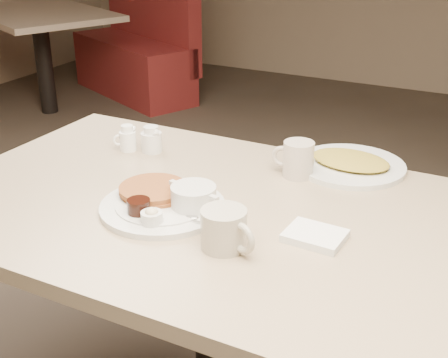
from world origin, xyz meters
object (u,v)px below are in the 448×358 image
at_px(creamer_left, 127,139).
at_px(booth_back_left, 129,45).
at_px(creamer_right, 151,140).
at_px(main_plate, 167,201).
at_px(coffee_mug_far, 297,159).
at_px(hash_plate, 350,164).
at_px(coffee_mug_near, 225,229).
at_px(diner_table, 220,266).

distance_m(creamer_left, booth_back_left, 3.19).
bearing_deg(creamer_right, booth_back_left, 127.05).
relative_size(main_plate, coffee_mug_far, 3.31).
height_order(main_plate, hash_plate, main_plate).
bearing_deg(coffee_mug_far, coffee_mug_near, -89.85).
bearing_deg(diner_table, booth_back_left, 129.35).
bearing_deg(booth_back_left, coffee_mug_near, -51.09).
relative_size(main_plate, coffee_mug_near, 2.58).
height_order(creamer_left, booth_back_left, booth_back_left).
bearing_deg(creamer_right, hash_plate, 14.76).
xyz_separation_m(coffee_mug_near, hash_plate, (0.11, 0.56, -0.03)).
xyz_separation_m(creamer_left, booth_back_left, (-1.85, 2.57, -0.38)).
bearing_deg(hash_plate, creamer_right, -165.24).
bearing_deg(creamer_right, creamer_left, -159.80).
relative_size(coffee_mug_near, coffee_mug_far, 1.28).
distance_m(coffee_mug_near, booth_back_left, 3.81).
height_order(main_plate, creamer_right, creamer_right).
relative_size(diner_table, hash_plate, 4.26).
xyz_separation_m(coffee_mug_near, booth_back_left, (-2.38, 2.95, -0.39)).
distance_m(creamer_left, hash_plate, 0.67).
distance_m(coffee_mug_near, creamer_right, 0.61).
bearing_deg(coffee_mug_far, main_plate, -122.00).
xyz_separation_m(coffee_mug_far, creamer_right, (-0.46, -0.03, -0.01)).
xyz_separation_m(creamer_left, hash_plate, (0.64, 0.18, -0.02)).
height_order(coffee_mug_near, coffee_mug_far, coffee_mug_far).
bearing_deg(coffee_mug_near, creamer_left, 144.41).
bearing_deg(main_plate, diner_table, 30.87).
distance_m(coffee_mug_near, creamer_left, 0.65).
bearing_deg(creamer_left, booth_back_left, 125.77).
xyz_separation_m(diner_table, coffee_mug_near, (0.10, -0.17, 0.22)).
relative_size(diner_table, coffee_mug_near, 9.67).
relative_size(creamer_right, booth_back_left, 0.05).
height_order(coffee_mug_far, creamer_left, coffee_mug_far).
relative_size(hash_plate, booth_back_left, 0.20).
relative_size(coffee_mug_near, creamer_left, 1.94).
relative_size(diner_table, main_plate, 3.75).
xyz_separation_m(coffee_mug_near, coffee_mug_far, (-0.00, 0.43, 0.00)).
relative_size(coffee_mug_far, booth_back_left, 0.07).
distance_m(coffee_mug_near, hash_plate, 0.57).
xyz_separation_m(diner_table, booth_back_left, (-2.28, 2.78, -0.17)).
bearing_deg(coffee_mug_far, creamer_right, -176.23).
distance_m(diner_table, hash_plate, 0.48).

